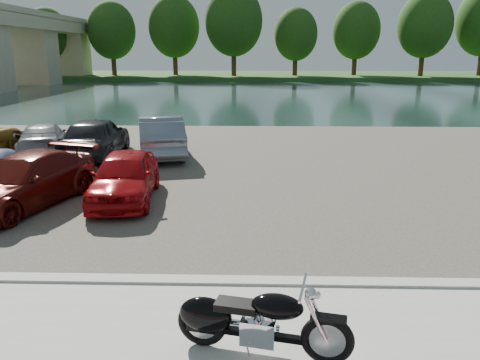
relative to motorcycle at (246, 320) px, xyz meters
name	(u,v)px	position (x,y,z in m)	size (l,w,h in m)	color
ground	(260,360)	(0.18, -0.05, -0.56)	(200.00, 200.00, 0.00)	#595447
kerb	(258,283)	(0.18, 1.95, -0.49)	(60.00, 0.30, 0.14)	#B0ACA5
parking_lot	(256,165)	(0.18, 10.95, -0.54)	(60.00, 18.00, 0.04)	#443E37
river	(255,95)	(0.18, 39.95, -0.56)	(120.00, 40.00, 0.00)	#192D2B
far_bank	(254,75)	(0.18, 71.95, -0.26)	(120.00, 24.00, 0.60)	#1E4518
far_trees	(285,27)	(4.54, 65.74, 6.93)	(70.25, 10.68, 12.52)	#392715
motorcycle	(246,320)	(0.00, 0.00, 0.00)	(2.30, 0.88, 1.05)	black
car_3	(24,181)	(-5.87, 6.11, 0.15)	(1.87, 4.60, 1.34)	#54110C
car_4	(125,176)	(-3.38, 6.70, 0.14)	(1.57, 3.89, 1.33)	#A20A0E
car_7	(43,139)	(-8.15, 12.47, 0.09)	(1.71, 4.20, 1.22)	gray
car_8	(96,137)	(-5.95, 12.11, 0.25)	(1.82, 4.53, 1.54)	black
car_9	(161,136)	(-3.49, 12.39, 0.24)	(1.62, 4.64, 1.53)	slate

